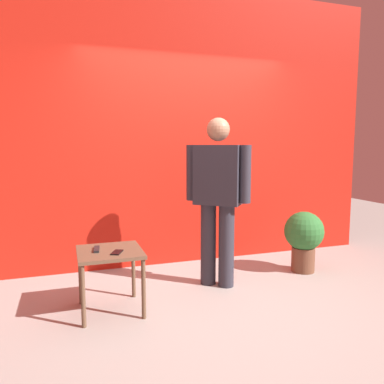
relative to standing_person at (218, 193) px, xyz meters
name	(u,v)px	position (x,y,z in m)	size (l,w,h in m)	color
ground_plane	(230,302)	(-0.05, -0.45, -0.95)	(12.00, 12.00, 0.00)	#9E9991
back_wall_red	(185,128)	(-0.05, 0.91, 0.68)	(4.92, 0.12, 3.26)	red
standing_person	(218,193)	(0.00, 0.00, 0.00)	(0.58, 0.51, 1.70)	#2D2D38
side_table	(110,259)	(-1.11, -0.28, -0.49)	(0.54, 0.54, 0.54)	brown
cell_phone	(117,252)	(-1.06, -0.38, -0.41)	(0.07, 0.14, 0.01)	black
tv_remote	(97,249)	(-1.21, -0.25, -0.40)	(0.04, 0.17, 0.02)	black
potted_plant	(304,236)	(1.09, 0.07, -0.54)	(0.44, 0.44, 0.69)	brown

